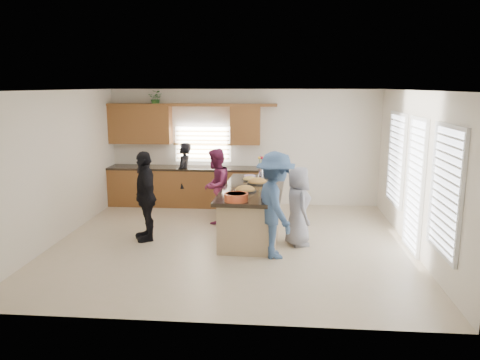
# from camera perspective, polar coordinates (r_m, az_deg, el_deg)

# --- Properties ---
(floor) EXTENTS (6.50, 6.50, 0.00)m
(floor) POSITION_cam_1_polar(r_m,az_deg,el_deg) (8.79, -1.08, -7.68)
(floor) COLOR beige
(floor) RESTS_ON ground
(room_shell) EXTENTS (6.52, 6.02, 2.81)m
(room_shell) POSITION_cam_1_polar(r_m,az_deg,el_deg) (8.36, -1.13, 4.72)
(room_shell) COLOR silver
(room_shell) RESTS_ON ground
(back_cabinetry) EXTENTS (4.08, 0.66, 2.46)m
(back_cabinetry) POSITION_cam_1_polar(r_m,az_deg,el_deg) (11.41, -7.01, 1.43)
(back_cabinetry) COLOR brown
(back_cabinetry) RESTS_ON ground
(right_wall_glazing) EXTENTS (0.06, 4.00, 2.25)m
(right_wall_glazing) POSITION_cam_1_polar(r_m,az_deg,el_deg) (8.60, 20.66, 0.39)
(right_wall_glazing) COLOR white
(right_wall_glazing) RESTS_ON ground
(island) EXTENTS (1.26, 2.75, 0.95)m
(island) POSITION_cam_1_polar(r_m,az_deg,el_deg) (9.17, 1.56, -3.92)
(island) COLOR tan
(island) RESTS_ON ground
(platter_front) EXTENTS (0.41, 0.41, 0.17)m
(platter_front) POSITION_cam_1_polar(r_m,az_deg,el_deg) (8.68, 0.63, -1.22)
(platter_front) COLOR black
(platter_front) RESTS_ON island
(platter_mid) EXTENTS (0.42, 0.42, 0.17)m
(platter_mid) POSITION_cam_1_polar(r_m,az_deg,el_deg) (9.39, 2.14, -0.26)
(platter_mid) COLOR black
(platter_mid) RESTS_ON island
(platter_back) EXTENTS (0.31, 0.31, 0.12)m
(platter_back) POSITION_cam_1_polar(r_m,az_deg,el_deg) (9.67, 1.18, 0.09)
(platter_back) COLOR black
(platter_back) RESTS_ON island
(salad_bowl) EXTENTS (0.41, 0.41, 0.13)m
(salad_bowl) POSITION_cam_1_polar(r_m,az_deg,el_deg) (7.95, -0.47, -2.05)
(salad_bowl) COLOR #C74924
(salad_bowl) RESTS_ON island
(clear_cup) EXTENTS (0.08, 0.08, 0.09)m
(clear_cup) POSITION_cam_1_polar(r_m,az_deg,el_deg) (8.20, 3.07, -1.86)
(clear_cup) COLOR white
(clear_cup) RESTS_ON island
(plate_stack) EXTENTS (0.25, 0.25, 0.05)m
(plate_stack) POSITION_cam_1_polar(r_m,az_deg,el_deg) (9.95, 1.20, 0.41)
(plate_stack) COLOR #9F7FB9
(plate_stack) RESTS_ON island
(flower_vase) EXTENTS (0.14, 0.14, 0.44)m
(flower_vase) POSITION_cam_1_polar(r_m,az_deg,el_deg) (10.10, 2.59, 1.79)
(flower_vase) COLOR silver
(flower_vase) RESTS_ON island
(potted_plant) EXTENTS (0.35, 0.31, 0.36)m
(potted_plant) POSITION_cam_1_polar(r_m,az_deg,el_deg) (11.47, -10.21, 9.78)
(potted_plant) COLOR #316C2B
(potted_plant) RESTS_ON back_cabinetry
(woman_left_back) EXTENTS (0.40, 0.58, 1.55)m
(woman_left_back) POSITION_cam_1_polar(r_m,az_deg,el_deg) (11.30, -6.84, 0.62)
(woman_left_back) COLOR black
(woman_left_back) RESTS_ON ground
(woman_left_mid) EXTENTS (0.76, 0.89, 1.59)m
(woman_left_mid) POSITION_cam_1_polar(r_m,az_deg,el_deg) (9.89, -2.97, -0.74)
(woman_left_mid) COLOR maroon
(woman_left_mid) RESTS_ON ground
(woman_left_front) EXTENTS (0.80, 1.08, 1.70)m
(woman_left_front) POSITION_cam_1_polar(r_m,az_deg,el_deg) (8.95, -11.47, -1.91)
(woman_left_front) COLOR black
(woman_left_front) RESTS_ON ground
(woman_right_back) EXTENTS (1.00, 1.32, 1.81)m
(woman_right_back) POSITION_cam_1_polar(r_m,az_deg,el_deg) (7.90, 4.33, -3.07)
(woman_right_back) COLOR #39547C
(woman_right_back) RESTS_ON ground
(woman_right_front) EXTENTS (0.63, 0.81, 1.46)m
(woman_right_front) POSITION_cam_1_polar(r_m,az_deg,el_deg) (8.57, 7.08, -3.20)
(woman_right_front) COLOR gray
(woman_right_front) RESTS_ON ground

